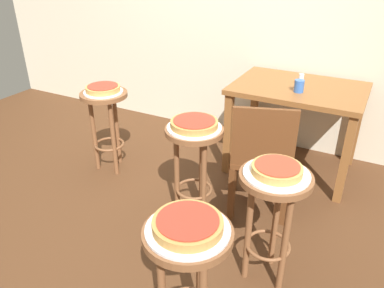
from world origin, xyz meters
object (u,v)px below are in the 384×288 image
(pizza_foreground, at_px, (188,224))
(wooden_chair, at_px, (261,155))
(stool_foreground, at_px, (188,264))
(serving_plate_middle, at_px, (276,174))
(cup_near_edge, at_px, (299,86))
(serving_plate_rear, at_px, (103,92))
(serving_plate_leftside, at_px, (194,128))
(serving_plate_foreground, at_px, (188,230))
(stool_rear, at_px, (106,114))
(pizza_rear, at_px, (103,88))
(dining_table, at_px, (298,100))
(pizza_leftside, at_px, (194,123))
(pizza_middle, at_px, (277,169))
(condiment_shaker, at_px, (301,79))
(stool_leftside, at_px, (194,154))
(stool_middle, at_px, (273,204))

(pizza_foreground, bearing_deg, wooden_chair, 92.74)
(stool_foreground, distance_m, serving_plate_middle, 0.64)
(pizza_foreground, relative_size, cup_near_edge, 3.11)
(serving_plate_rear, relative_size, wooden_chair, 0.36)
(serving_plate_leftside, relative_size, wooden_chair, 0.41)
(serving_plate_foreground, relative_size, stool_rear, 0.50)
(serving_plate_leftside, relative_size, cup_near_edge, 3.77)
(pizza_rear, bearing_deg, serving_plate_foreground, -39.49)
(serving_plate_rear, height_order, dining_table, dining_table)
(dining_table, relative_size, cup_near_edge, 10.93)
(serving_plate_middle, relative_size, stool_rear, 0.49)
(pizza_leftside, bearing_deg, pizza_middle, -25.56)
(pizza_rear, distance_m, dining_table, 1.55)
(serving_plate_middle, bearing_deg, pizza_middle, 176.42)
(stool_foreground, relative_size, condiment_shaker, 7.82)
(stool_leftside, bearing_deg, condiment_shaker, 67.87)
(stool_middle, bearing_deg, serving_plate_rear, 160.53)
(stool_foreground, bearing_deg, stool_middle, 71.60)
(pizza_foreground, bearing_deg, stool_rear, 140.51)
(serving_plate_middle, xyz_separation_m, wooden_chair, (-0.25, 0.56, -0.23))
(stool_rear, height_order, wooden_chair, wooden_chair)
(condiment_shaker, bearing_deg, wooden_chair, -93.15)
(stool_leftside, distance_m, dining_table, 1.08)
(stool_middle, relative_size, pizza_rear, 2.55)
(serving_plate_foreground, height_order, serving_plate_middle, same)
(cup_near_edge, bearing_deg, pizza_foreground, -90.51)
(serving_plate_leftside, xyz_separation_m, dining_table, (0.42, 0.99, -0.07))
(pizza_foreground, height_order, cup_near_edge, cup_near_edge)
(serving_plate_leftside, xyz_separation_m, wooden_chair, (0.37, 0.26, -0.23))
(serving_plate_foreground, relative_size, stool_leftside, 0.50)
(serving_plate_foreground, xyz_separation_m, stool_rear, (-1.38, 1.13, -0.19))
(cup_near_edge, bearing_deg, stool_middle, -81.20)
(stool_foreground, bearing_deg, stool_leftside, 116.06)
(stool_foreground, bearing_deg, serving_plate_foreground, 0.00)
(pizza_leftside, xyz_separation_m, dining_table, (0.42, 0.99, -0.10))
(serving_plate_middle, bearing_deg, pizza_rear, 160.53)
(pizza_leftside, bearing_deg, serving_plate_rear, 164.80)
(serving_plate_rear, bearing_deg, stool_foreground, -39.49)
(pizza_foreground, bearing_deg, serving_plate_middle, 71.60)
(pizza_middle, bearing_deg, cup_near_edge, 98.80)
(serving_plate_foreground, xyz_separation_m, serving_plate_middle, (0.19, 0.58, 0.00))
(pizza_middle, bearing_deg, stool_foreground, -108.40)
(stool_foreground, distance_m, condiment_shaker, 1.92)
(pizza_rear, height_order, wooden_chair, wooden_chair)
(serving_plate_foreground, relative_size, stool_middle, 0.50)
(pizza_middle, xyz_separation_m, serving_plate_leftside, (-0.62, 0.30, -0.03))
(serving_plate_middle, xyz_separation_m, pizza_rear, (-1.57, 0.55, 0.03))
(cup_near_edge, bearing_deg, pizza_leftside, -117.61)
(stool_foreground, bearing_deg, condiment_shaker, 90.37)
(stool_foreground, xyz_separation_m, dining_table, (-0.01, 1.87, 0.12))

